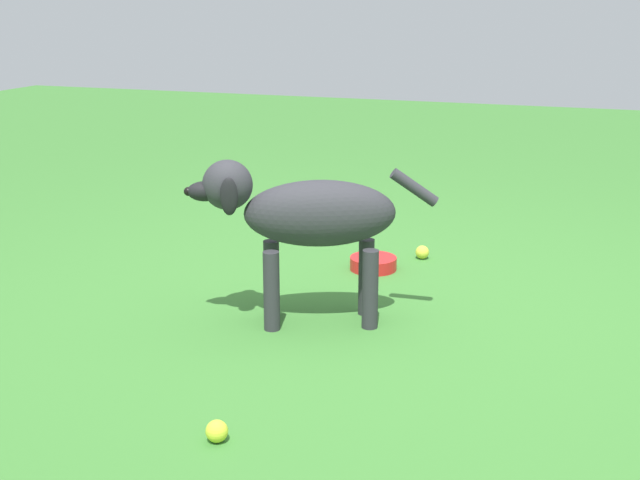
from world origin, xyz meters
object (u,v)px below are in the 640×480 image
dog (305,216)px  water_bowl (373,263)px  tennis_ball_1 (422,252)px  tennis_ball_0 (217,431)px

dog → water_bowl: (0.72, -0.07, -0.40)m
water_bowl → tennis_ball_1: bearing=-37.1°
tennis_ball_0 → water_bowl: size_ratio=0.30×
dog → water_bowl: bearing=-118.1°
water_bowl → tennis_ball_0: bearing=-179.7°
tennis_ball_1 → tennis_ball_0: bearing=174.8°
tennis_ball_1 → water_bowl: bearing=142.9°
tennis_ball_1 → water_bowl: size_ratio=0.30×
tennis_ball_0 → water_bowl: bearing=0.3°
tennis_ball_0 → tennis_ball_1: bearing=-5.2°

